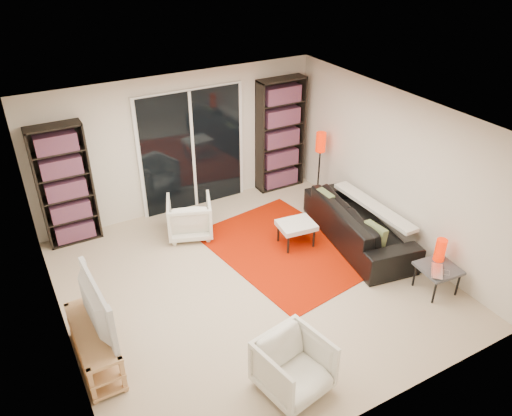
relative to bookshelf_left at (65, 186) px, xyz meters
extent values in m
plane|color=tan|center=(1.95, -2.33, -0.98)|extent=(5.00, 5.00, 0.00)
cube|color=beige|center=(1.95, 0.17, 0.22)|extent=(5.00, 0.02, 2.40)
cube|color=beige|center=(1.95, -4.83, 0.22)|extent=(5.00, 0.02, 2.40)
cube|color=beige|center=(-0.55, -2.33, 0.22)|extent=(0.02, 5.00, 2.40)
cube|color=beige|center=(4.45, -2.33, 0.22)|extent=(0.02, 5.00, 2.40)
cube|color=white|center=(1.95, -2.33, 1.42)|extent=(5.00, 5.00, 0.02)
cube|color=white|center=(2.15, 0.14, 0.07)|extent=(1.92, 0.06, 2.16)
cube|color=black|center=(2.15, 0.10, 0.07)|extent=(1.80, 0.02, 2.10)
cube|color=white|center=(2.15, 0.09, 0.07)|extent=(0.05, 0.02, 2.10)
cube|color=black|center=(0.00, 0.01, 0.00)|extent=(0.80, 0.30, 1.95)
cube|color=#9F4925|center=(0.00, -0.01, 0.00)|extent=(0.70, 0.22, 1.85)
cube|color=black|center=(3.85, 0.01, 0.07)|extent=(0.90, 0.30, 2.10)
cube|color=#9F4925|center=(3.85, -0.01, 0.07)|extent=(0.80, 0.22, 2.00)
cube|color=tan|center=(-0.33, -2.76, -0.50)|extent=(0.39, 1.22, 0.04)
cube|color=tan|center=(-0.33, -2.76, -0.73)|extent=(0.39, 1.22, 0.03)
cube|color=tan|center=(-0.33, -2.76, -0.92)|extent=(0.39, 1.22, 0.04)
cube|color=tan|center=(-0.49, -3.33, -0.73)|extent=(0.05, 0.05, 0.50)
cube|color=tan|center=(-0.49, -2.19, -0.73)|extent=(0.05, 0.05, 0.50)
cube|color=tan|center=(-0.16, -3.33, -0.73)|extent=(0.05, 0.05, 0.50)
cube|color=tan|center=(-0.16, -2.19, -0.73)|extent=(0.05, 0.05, 0.50)
imported|color=black|center=(-0.31, -2.76, -0.16)|extent=(0.19, 1.10, 0.63)
cube|color=#A41600|center=(2.81, -1.88, -0.97)|extent=(2.26, 2.82, 0.01)
imported|color=black|center=(3.95, -2.23, -0.65)|extent=(1.25, 2.37, 0.66)
imported|color=silver|center=(1.68, -0.76, -0.65)|extent=(0.90, 0.91, 0.65)
imported|color=silver|center=(1.47, -4.19, -0.65)|extent=(0.82, 0.83, 0.65)
cube|color=silver|center=(3.02, -1.85, -0.62)|extent=(0.60, 0.52, 0.08)
cylinder|color=black|center=(2.78, -2.00, -0.82)|extent=(0.04, 0.04, 0.32)
cylinder|color=black|center=(2.82, -1.64, -0.82)|extent=(0.04, 0.04, 0.32)
cylinder|color=black|center=(3.22, -2.06, -0.82)|extent=(0.04, 0.04, 0.32)
cylinder|color=black|center=(3.27, -1.69, -0.82)|extent=(0.04, 0.04, 0.32)
cube|color=#414246|center=(4.10, -3.74, -0.60)|extent=(0.55, 0.55, 0.04)
cylinder|color=black|center=(3.88, -3.92, -0.79)|extent=(0.03, 0.03, 0.38)
cylinder|color=black|center=(3.92, -3.52, -0.79)|extent=(0.03, 0.03, 0.38)
cylinder|color=black|center=(4.28, -3.96, -0.79)|extent=(0.03, 0.03, 0.38)
cylinder|color=black|center=(4.32, -3.56, -0.79)|extent=(0.03, 0.03, 0.38)
imported|color=silver|center=(4.02, -3.85, -0.56)|extent=(0.42, 0.41, 0.03)
cylinder|color=red|center=(4.22, -3.61, -0.41)|extent=(0.15, 0.15, 0.33)
cylinder|color=black|center=(4.21, -0.75, -0.96)|extent=(0.19, 0.19, 0.03)
cylinder|color=black|center=(4.21, -0.75, -0.49)|extent=(0.03, 0.03, 0.97)
cylinder|color=red|center=(4.21, -0.75, 0.14)|extent=(0.17, 0.17, 0.35)
camera|label=1|loc=(-0.73, -7.29, 3.55)|focal=35.00mm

